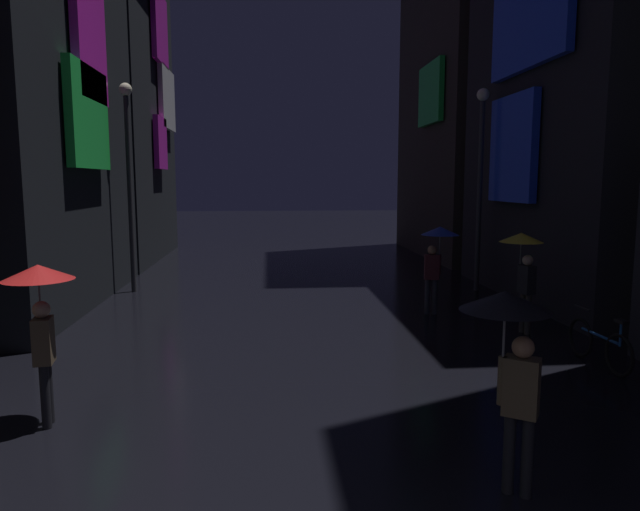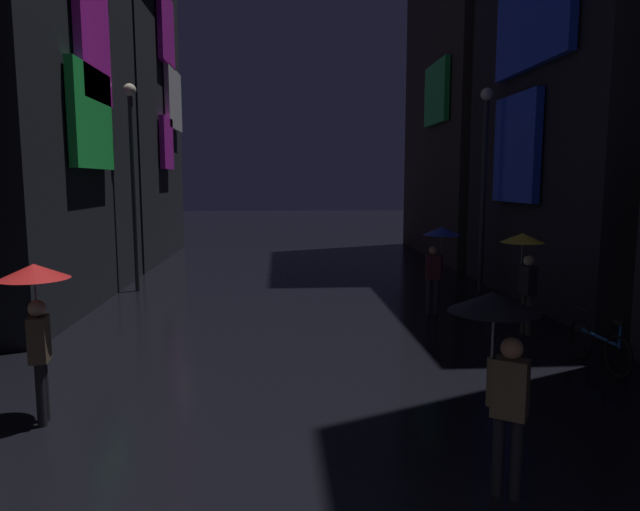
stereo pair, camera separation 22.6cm
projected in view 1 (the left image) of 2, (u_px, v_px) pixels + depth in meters
name	position (u px, v px, depth m)	size (l,w,h in m)	color
building_left_mid	(6.00, 65.00, 14.00)	(4.25, 8.71, 12.04)	black
building_left_far	(105.00, 76.00, 22.60)	(4.25, 8.46, 14.63)	black
building_right_mid	(595.00, 36.00, 14.88)	(4.25, 7.99, 13.92)	black
pedestrian_near_crossing_red	(40.00, 299.00, 7.40)	(0.90, 0.90, 2.12)	black
pedestrian_midstreet_left_blue	(437.00, 245.00, 13.61)	(0.90, 0.90, 2.12)	#2D2D38
pedestrian_foreground_left_yellow	(523.00, 254.00, 11.96)	(0.90, 0.90, 2.12)	#38332D
pedestrian_midstreet_centre_black	(510.00, 336.00, 5.67)	(0.90, 0.90, 2.12)	black
bicycle_parked_at_storefront	(599.00, 344.00, 9.87)	(0.15, 1.82, 0.96)	black
streetlamp_right_far	(481.00, 167.00, 16.32)	(0.36, 0.36, 5.80)	#2D2D33
streetlamp_left_far	(129.00, 165.00, 16.11)	(0.36, 0.36, 5.91)	#2D2D33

